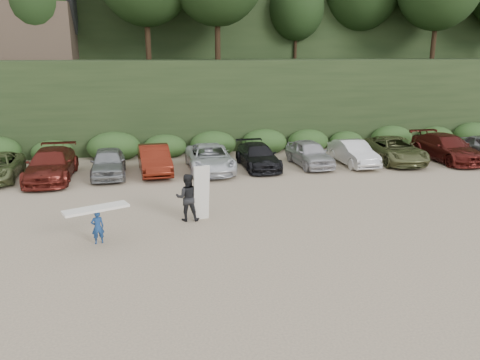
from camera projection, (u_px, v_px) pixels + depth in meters
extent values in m
plane|color=tan|center=(237.00, 236.00, 17.13)|extent=(120.00, 120.00, 0.00)
cube|color=black|center=(183.00, 98.00, 37.13)|extent=(80.00, 14.00, 6.00)
cube|color=black|center=(168.00, 39.00, 52.83)|extent=(90.00, 30.00, 16.00)
cube|color=#2B491E|center=(186.00, 146.00, 30.57)|extent=(46.20, 2.00, 1.20)
cube|color=brown|center=(20.00, 32.00, 35.39)|extent=(8.00, 6.00, 4.00)
imported|color=#5A1B14|center=(51.00, 165.00, 24.63)|extent=(2.28, 5.51, 1.59)
imported|color=gray|center=(108.00, 162.00, 25.32)|extent=(1.90, 4.49, 1.51)
imported|color=#5F1A0E|center=(154.00, 159.00, 26.00)|extent=(1.90, 4.74, 1.53)
imported|color=silver|center=(210.00, 158.00, 26.44)|extent=(2.46, 5.31, 1.47)
imported|color=black|center=(258.00, 156.00, 27.18)|extent=(2.04, 4.78, 1.37)
imported|color=#AEADB2|center=(309.00, 153.00, 27.65)|extent=(1.99, 4.51, 1.51)
imported|color=silver|center=(353.00, 153.00, 27.90)|extent=(1.65, 4.42, 1.44)
imported|color=brown|center=(395.00, 150.00, 28.64)|extent=(2.92, 5.58, 1.50)
imported|color=#4E1511|center=(447.00, 148.00, 28.96)|extent=(2.37, 5.58, 1.60)
imported|color=navy|center=(98.00, 227.00, 16.35)|extent=(0.50, 0.39, 1.21)
cube|color=white|center=(96.00, 209.00, 16.17)|extent=(2.29, 1.40, 0.09)
imported|color=black|center=(187.00, 197.00, 18.54)|extent=(1.02, 0.85, 1.92)
cube|color=beige|center=(201.00, 193.00, 18.52)|extent=(0.69, 0.45, 2.26)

